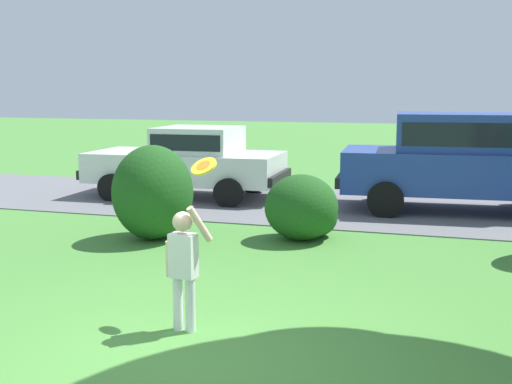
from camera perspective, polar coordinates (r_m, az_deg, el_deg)
ground_plane at (r=5.92m, az=-6.63°, el=-14.73°), size 80.00×80.00×0.00m
driveway_strip at (r=13.22m, az=7.12°, el=-1.28°), size 28.00×4.40×0.02m
shrub_near_tree at (r=10.36m, az=-9.12°, el=-0.03°), size 1.27×1.37×1.51m
shrub_centre_left at (r=10.29m, az=4.28°, el=-1.53°), size 1.17×1.23×1.05m
parked_sedan at (r=14.24m, az=-5.92°, el=2.90°), size 4.45×2.19×1.56m
parked_suv at (r=13.08m, az=17.74°, el=2.97°), size 4.81×2.34×1.92m
child_thrower at (r=6.40m, az=-6.44°, el=-6.07°), size 0.46×0.24×1.29m
frisbee at (r=6.63m, az=-4.64°, el=2.28°), size 0.31×0.26×0.22m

